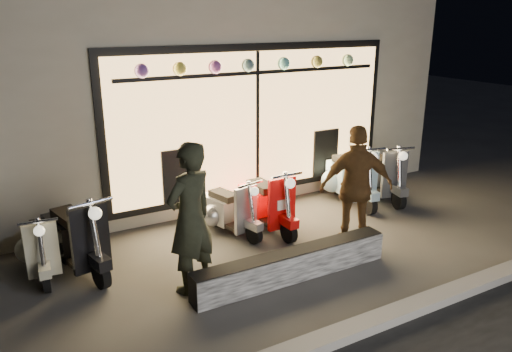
{
  "coord_description": "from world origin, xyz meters",
  "views": [
    {
      "loc": [
        -3.41,
        -5.53,
        3.3
      ],
      "look_at": [
        0.03,
        0.6,
        1.05
      ],
      "focal_mm": 35.0,
      "sensor_mm": 36.0,
      "label": 1
    }
  ],
  "objects": [
    {
      "name": "scooter_red",
      "position": [
        0.43,
        1.06,
        0.41
      ],
      "size": [
        0.46,
        1.43,
        1.03
      ],
      "rotation": [
        0.0,
        0.0,
        0.01
      ],
      "color": "black",
      "rests_on": "ground"
    },
    {
      "name": "scooter_silver",
      "position": [
        -0.19,
        1.18,
        0.37
      ],
      "size": [
        0.6,
        1.29,
        0.91
      ],
      "rotation": [
        0.0,
        0.0,
        0.23
      ],
      "color": "black",
      "rests_on": "ground"
    },
    {
      "name": "kerb",
      "position": [
        0.0,
        -2.0,
        0.06
      ],
      "size": [
        40.0,
        0.25,
        0.12
      ],
      "primitive_type": "cube",
      "color": "slate",
      "rests_on": "ground"
    },
    {
      "name": "graffiti_barrier",
      "position": [
        -0.12,
        -0.65,
        0.2
      ],
      "size": [
        2.82,
        0.28,
        0.4
      ],
      "primitive_type": "cube",
      "color": "black",
      "rests_on": "ground"
    },
    {
      "name": "man",
      "position": [
        -1.35,
        -0.24,
        0.96
      ],
      "size": [
        0.82,
        0.68,
        1.92
      ],
      "primitive_type": "imported",
      "rotation": [
        0.0,
        0.0,
        3.51
      ],
      "color": "black",
      "rests_on": "ground"
    },
    {
      "name": "scooter_grey",
      "position": [
        3.1,
        1.27,
        0.43
      ],
      "size": [
        0.71,
        1.51,
        1.07
      ],
      "rotation": [
        0.0,
        0.0,
        -0.24
      ],
      "color": "black",
      "rests_on": "ground"
    },
    {
      "name": "scooter_blue",
      "position": [
        2.43,
        1.38,
        0.45
      ],
      "size": [
        0.68,
        1.57,
        1.12
      ],
      "rotation": [
        0.0,
        0.0,
        -0.18
      ],
      "color": "black",
      "rests_on": "ground"
    },
    {
      "name": "woman",
      "position": [
        1.26,
        -0.22,
        0.92
      ],
      "size": [
        1.16,
        0.86,
        1.84
      ],
      "primitive_type": "imported",
      "rotation": [
        0.0,
        0.0,
        2.7
      ],
      "color": "#53361A",
      "rests_on": "ground"
    },
    {
      "name": "scooter_cream",
      "position": [
        -2.93,
        1.23,
        0.36
      ],
      "size": [
        0.46,
        1.27,
        0.9
      ],
      "rotation": [
        0.0,
        0.0,
        -0.08
      ],
      "color": "black",
      "rests_on": "ground"
    },
    {
      "name": "ground",
      "position": [
        0.0,
        0.0,
        0.0
      ],
      "size": [
        40.0,
        40.0,
        0.0
      ],
      "primitive_type": "plane",
      "color": "#383533",
      "rests_on": "ground"
    },
    {
      "name": "shop_building",
      "position": [
        0.0,
        4.98,
        2.1
      ],
      "size": [
        10.2,
        6.23,
        4.2
      ],
      "color": "beige",
      "rests_on": "ground"
    },
    {
      "name": "scooter_black",
      "position": [
        -2.54,
        1.13,
        0.44
      ],
      "size": [
        0.71,
        1.55,
        1.1
      ],
      "rotation": [
        0.0,
        0.0,
        0.22
      ],
      "color": "black",
      "rests_on": "ground"
    }
  ]
}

